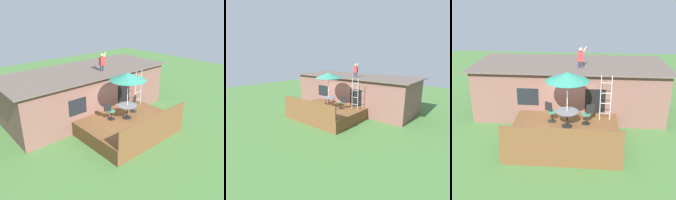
# 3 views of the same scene
# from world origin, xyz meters

# --- Properties ---
(ground_plane) EXTENTS (40.00, 40.00, 0.00)m
(ground_plane) POSITION_xyz_m (0.00, 0.00, 0.00)
(ground_plane) COLOR #477538
(house) EXTENTS (10.50, 4.50, 2.82)m
(house) POSITION_xyz_m (0.00, 3.60, 1.42)
(house) COLOR brown
(house) RESTS_ON ground
(deck) EXTENTS (4.87, 3.98, 0.80)m
(deck) POSITION_xyz_m (0.00, 0.00, 0.40)
(deck) COLOR brown
(deck) RESTS_ON ground
(deck_railing) EXTENTS (4.77, 0.08, 0.90)m
(deck_railing) POSITION_xyz_m (0.00, -1.94, 1.25)
(deck_railing) COLOR brown
(deck_railing) RESTS_ON deck
(patio_table) EXTENTS (1.04, 1.04, 0.74)m
(patio_table) POSITION_xyz_m (0.10, 0.02, 1.39)
(patio_table) COLOR black
(patio_table) RESTS_ON deck
(patio_umbrella) EXTENTS (1.90, 1.90, 2.54)m
(patio_umbrella) POSITION_xyz_m (0.10, 0.02, 3.15)
(patio_umbrella) COLOR silver
(patio_umbrella) RESTS_ON deck
(step_ladder) EXTENTS (0.52, 0.04, 2.20)m
(step_ladder) POSITION_xyz_m (1.83, 0.82, 1.90)
(step_ladder) COLOR silver
(step_ladder) RESTS_ON deck
(person_figure) EXTENTS (0.47, 0.20, 1.11)m
(person_figure) POSITION_xyz_m (0.59, 2.70, 3.43)
(person_figure) COLOR #33384C
(person_figure) RESTS_ON house
(patio_chair_left) EXTENTS (0.57, 0.45, 0.92)m
(patio_chair_left) POSITION_xyz_m (-0.70, 0.51, 1.26)
(patio_chair_left) COLOR black
(patio_chair_left) RESTS_ON deck
(patio_chair_right) EXTENTS (0.60, 0.44, 0.92)m
(patio_chair_right) POSITION_xyz_m (1.02, 0.39, 1.26)
(patio_chair_right) COLOR black
(patio_chair_right) RESTS_ON deck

